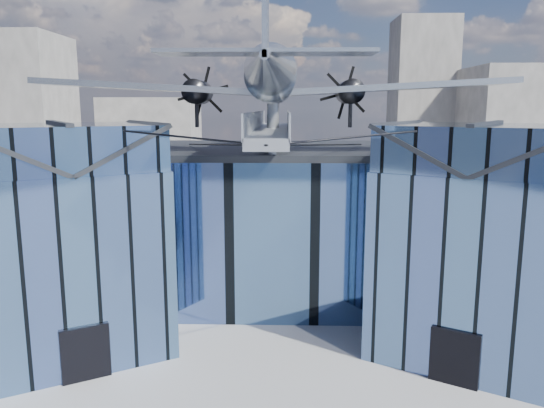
{
  "coord_description": "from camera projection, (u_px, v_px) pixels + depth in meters",
  "views": [
    {
      "loc": [
        0.73,
        -27.17,
        12.5
      ],
      "look_at": [
        0.0,
        2.0,
        7.2
      ],
      "focal_mm": 35.0,
      "sensor_mm": 36.0,
      "label": 1
    }
  ],
  "objects": [
    {
      "name": "ground_plane",
      "position": [
        271.0,
        340.0,
        28.97
      ],
      "size": [
        120.0,
        120.0,
        0.0
      ],
      "primitive_type": "plane",
      "color": "gray"
    },
    {
      "name": "museum",
      "position": [
        274.0,
        219.0,
        33.71
      ],
      "size": [
        32.88,
        24.5,
        17.6
      ],
      "color": "#4C6C9C",
      "rests_on": "ground"
    },
    {
      "name": "bg_towers",
      "position": [
        290.0,
        125.0,
        76.81
      ],
      "size": [
        77.0,
        24.5,
        26.0
      ],
      "color": "gray",
      "rests_on": "ground"
    }
  ]
}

